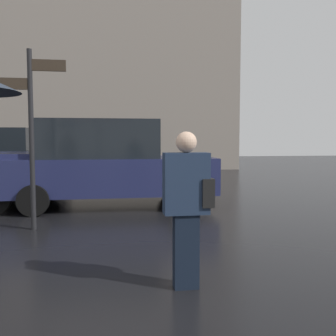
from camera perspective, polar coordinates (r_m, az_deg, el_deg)
The scene contains 4 objects.
pedestrian_with_bag at distance 3.70m, azimuth 3.01°, elevation -4.87°, with size 0.48×0.24×1.55m.
parked_car_distant at distance 8.36m, azimuth -9.30°, elevation 0.69°, with size 4.51×1.98×1.89m.
street_signpost at distance 6.45m, azimuth -19.99°, elevation 6.68°, with size 1.08×0.08×2.90m.
building_block at distance 19.79m, azimuth -11.38°, elevation 17.62°, with size 14.24×2.79×12.10m, color gray.
Camera 1 is at (0.81, -2.22, 1.47)m, focal length 40.22 mm.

